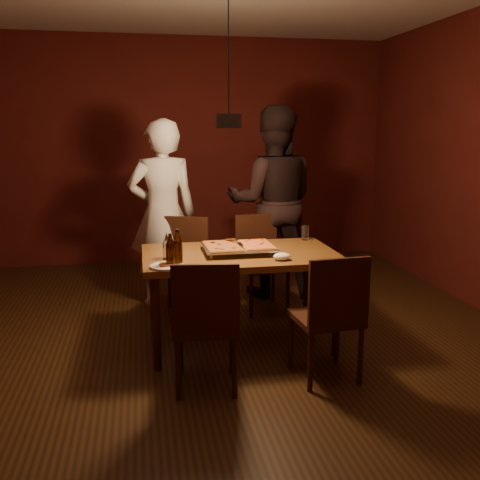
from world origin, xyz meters
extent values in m
plane|color=#3B2310|center=(0.00, 0.00, 0.00)|extent=(6.00, 6.00, 0.00)
plane|color=#561713|center=(0.00, 3.00, 1.40)|extent=(5.00, 0.00, 5.00)
cube|color=brown|center=(0.11, 0.14, 0.72)|extent=(1.50, 0.90, 0.05)
cylinder|color=#38190F|center=(-0.56, -0.23, 0.35)|extent=(0.06, 0.06, 0.70)
cylinder|color=#38190F|center=(0.78, -0.23, 0.35)|extent=(0.06, 0.06, 0.70)
cylinder|color=#38190F|center=(-0.56, 0.51, 0.35)|extent=(0.06, 0.06, 0.70)
cylinder|color=#38190F|center=(0.78, 0.51, 0.35)|extent=(0.06, 0.06, 0.70)
cube|color=#38190F|center=(-0.31, 0.87, 0.43)|extent=(0.55, 0.55, 0.04)
cube|color=#38190F|center=(-0.23, 1.04, 0.67)|extent=(0.40, 0.20, 0.45)
cube|color=#38190F|center=(0.46, 0.88, 0.43)|extent=(0.48, 0.48, 0.04)
cube|color=#38190F|center=(0.44, 1.06, 0.67)|extent=(0.42, 0.09, 0.45)
cube|color=#38190F|center=(-0.25, -0.54, 0.43)|extent=(0.47, 0.47, 0.04)
cube|color=#38190F|center=(-0.27, -0.72, 0.67)|extent=(0.42, 0.08, 0.45)
cube|color=#38190F|center=(0.57, -0.55, 0.43)|extent=(0.45, 0.45, 0.04)
cube|color=#38190F|center=(0.59, -0.74, 0.67)|extent=(0.42, 0.07, 0.45)
cube|color=silver|center=(0.10, 0.15, 0.77)|extent=(0.59, 0.50, 0.05)
cube|color=maroon|center=(-0.03, 0.14, 0.81)|extent=(0.27, 0.42, 0.02)
cube|color=gold|center=(0.24, 0.14, 0.81)|extent=(0.24, 0.38, 0.02)
cylinder|color=black|center=(-0.45, -0.21, 0.83)|extent=(0.06, 0.06, 0.15)
cone|color=black|center=(-0.45, -0.21, 0.95)|extent=(0.06, 0.06, 0.09)
cylinder|color=black|center=(-0.40, -0.16, 0.83)|extent=(0.07, 0.07, 0.16)
cone|color=black|center=(-0.40, -0.16, 0.96)|extent=(0.07, 0.07, 0.09)
cylinder|color=silver|center=(-0.45, 0.04, 0.81)|extent=(0.08, 0.08, 0.13)
cylinder|color=silver|center=(0.75, 0.50, 0.81)|extent=(0.06, 0.06, 0.13)
cylinder|color=white|center=(-0.48, -0.21, 0.76)|extent=(0.24, 0.24, 0.02)
cube|color=gold|center=(-0.48, -0.21, 0.77)|extent=(0.10, 0.09, 0.01)
ellipsoid|color=white|center=(0.37, -0.16, 0.78)|extent=(0.13, 0.10, 0.05)
imported|color=silver|center=(-0.44, 1.25, 0.89)|extent=(0.68, 0.48, 1.78)
imported|color=black|center=(0.67, 1.38, 0.96)|extent=(1.06, 0.89, 1.92)
cylinder|color=black|center=(0.00, 0.00, 1.75)|extent=(0.18, 0.18, 0.10)
cylinder|color=black|center=(0.00, 0.00, 2.30)|extent=(0.01, 0.01, 1.00)
camera|label=1|loc=(-0.64, -3.84, 1.71)|focal=40.00mm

